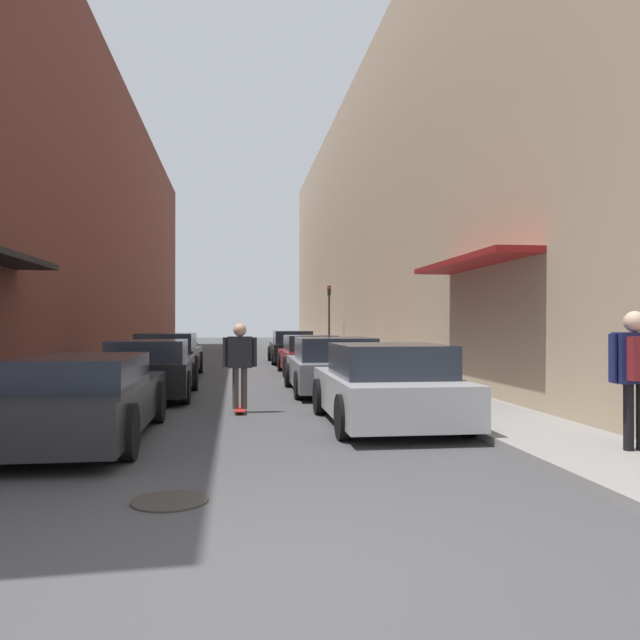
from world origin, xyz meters
TOP-DOWN VIEW (x-y plane):
  - ground at (0.00, 18.94)m, footprint 104.19×104.19m
  - curb_strip_left at (-4.13, 23.68)m, footprint 1.80×47.36m
  - curb_strip_right at (4.13, 23.68)m, footprint 1.80×47.36m
  - building_row_left at (-7.03, 23.68)m, footprint 4.90×47.36m
  - building_row_right at (7.03, 23.68)m, footprint 4.90×47.36m
  - parked_car_left_0 at (-2.28, 5.07)m, footprint 1.86×4.69m
  - parked_car_left_1 at (-2.07, 10.21)m, footprint 1.94×4.23m
  - parked_car_left_2 at (-2.28, 15.69)m, footprint 2.02×4.15m
  - parked_car_right_0 at (2.25, 5.86)m, footprint 2.03×4.08m
  - parked_car_right_1 at (2.13, 10.70)m, footprint 2.09×4.35m
  - parked_car_right_2 at (2.23, 16.29)m, footprint 1.93×3.95m
  - parked_car_right_3 at (2.16, 22.07)m, footprint 1.86×4.73m
  - skateboarder at (-0.10, 7.57)m, footprint 0.63×0.78m
  - manhole_cover at (-0.77, 1.86)m, footprint 0.70×0.70m
  - traffic_light at (4.29, 25.73)m, footprint 0.16×0.22m
  - pedestrian at (4.57, 2.87)m, footprint 0.67×0.37m

SIDE VIEW (x-z plane):
  - ground at x=0.00m, z-range 0.00..0.00m
  - manhole_cover at x=-0.77m, z-range 0.00..0.02m
  - curb_strip_left at x=-4.13m, z-range 0.00..0.12m
  - curb_strip_right at x=4.13m, z-range 0.00..0.12m
  - parked_car_left_0 at x=-2.28m, z-range 0.00..1.19m
  - parked_car_right_2 at x=2.23m, z-range -0.02..1.24m
  - parked_car_right_1 at x=2.13m, z-range -0.03..1.28m
  - parked_car_left_1 at x=-2.07m, z-range -0.01..1.27m
  - parked_car_right_0 at x=2.25m, z-range -0.03..1.29m
  - parked_car_right_3 at x=2.16m, z-range -0.03..1.32m
  - parked_car_left_2 at x=-2.28m, z-range -0.02..1.33m
  - skateboarder at x=-0.10m, z-range 0.19..1.83m
  - pedestrian at x=4.57m, z-range 0.33..2.00m
  - traffic_light at x=4.29m, z-range 0.53..3.88m
  - building_row_left at x=-7.03m, z-range 0.00..12.24m
  - building_row_right at x=7.03m, z-range 0.00..12.59m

